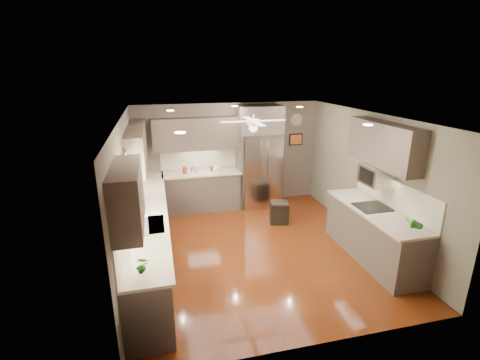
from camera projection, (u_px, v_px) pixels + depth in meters
name	position (u px, v px, depth m)	size (l,w,h in m)	color
floor	(256.00, 248.00, 6.63)	(5.00, 5.00, 0.00)	#4F250A
ceiling	(258.00, 117.00, 5.86)	(5.00, 5.00, 0.00)	white
wall_back	(229.00, 155.00, 8.55)	(4.50, 4.50, 0.00)	#675B4E
wall_front	(320.00, 256.00, 3.93)	(4.50, 4.50, 0.00)	#675B4E
wall_left	(127.00, 197.00, 5.73)	(5.00, 5.00, 0.00)	#675B4E
wall_right	(368.00, 178.00, 6.75)	(5.00, 5.00, 0.00)	#675B4E
canister_a	(185.00, 170.00, 8.08)	(0.10, 0.10, 0.16)	maroon
canister_b	(193.00, 170.00, 8.15)	(0.10, 0.10, 0.15)	silver
canister_c	(198.00, 168.00, 8.18)	(0.12, 0.12, 0.20)	#BDAA8E
canister_d	(212.00, 169.00, 8.27)	(0.08, 0.08, 0.11)	maroon
soap_bottle	(139.00, 207.00, 5.87)	(0.10, 0.10, 0.21)	white
potted_plant_left	(142.00, 265.00, 4.05)	(0.16, 0.11, 0.30)	#1F5E1B
potted_plant_right	(412.00, 223.00, 5.14)	(0.17, 0.14, 0.31)	#1F5E1B
bowl	(217.00, 170.00, 8.29)	(0.21, 0.21, 0.05)	#BDAA8E
left_run	(149.00, 233.00, 6.17)	(0.65, 4.70, 1.45)	#4B3D37
back_run	(202.00, 190.00, 8.35)	(1.85, 0.65, 1.45)	#4B3D37
uppers	(209.00, 147.00, 6.54)	(4.50, 4.70, 0.95)	#4B3D37
window	(125.00, 190.00, 5.19)	(0.05, 1.12, 0.92)	#BFF2B2
sink	(148.00, 227.00, 5.45)	(0.50, 0.70, 0.32)	silver
refrigerator	(260.00, 159.00, 8.41)	(1.06, 0.75, 2.45)	silver
right_run	(373.00, 233.00, 6.17)	(0.70, 2.20, 1.45)	#4B3D37
microwave	(376.00, 175.00, 6.12)	(0.43, 0.55, 0.34)	silver
ceiling_fan	(253.00, 124.00, 6.19)	(1.18, 1.18, 0.32)	white
recessed_lights	(250.00, 114.00, 6.22)	(2.84, 3.14, 0.01)	white
wall_clock	(297.00, 120.00, 8.69)	(0.30, 0.03, 0.30)	white
framed_print	(296.00, 139.00, 8.84)	(0.36, 0.03, 0.30)	black
stool	(279.00, 212.00, 7.70)	(0.48, 0.48, 0.47)	black
paper_towel	(144.00, 226.00, 5.08)	(0.13, 0.13, 0.32)	white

